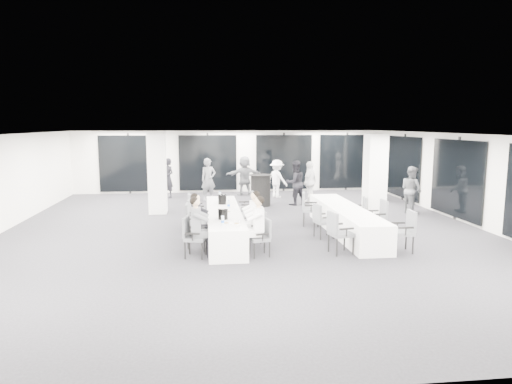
{
  "coord_description": "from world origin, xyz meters",
  "views": [
    {
      "loc": [
        -1.18,
        -12.83,
        3.1
      ],
      "look_at": [
        0.27,
        -0.2,
        1.2
      ],
      "focal_mm": 32.0,
      "sensor_mm": 36.0,
      "label": 1
    }
  ],
  "objects_px": {
    "chair_main_left_far": "(194,208)",
    "ice_bucket_near": "(223,214)",
    "standing_guest_e": "(382,179)",
    "chair_side_right_far": "(360,209)",
    "standing_guest_g": "(168,175)",
    "ice_bucket_far": "(222,199)",
    "chair_main_right_second": "(258,226)",
    "chair_side_right_mid": "(379,215)",
    "chair_side_left_mid": "(321,219)",
    "chair_main_left_fourth": "(194,214)",
    "chair_side_left_near": "(338,230)",
    "standing_guest_c": "(277,176)",
    "banquet_table_main": "(224,224)",
    "chair_main_left_second": "(193,232)",
    "banquet_table_side": "(346,220)",
    "chair_main_right_far": "(249,206)",
    "standing_guest_a": "(208,177)",
    "chair_main_right_fourth": "(252,212)",
    "chair_main_right_mid": "(255,219)",
    "chair_main_left_near": "(192,234)",
    "standing_guest_h": "(411,187)",
    "chair_main_right_near": "(263,235)",
    "standing_guest_b": "(295,180)",
    "cocktail_table": "(261,190)",
    "chair_side_left_far": "(308,207)",
    "standing_guest_d": "(310,179)",
    "chair_main_left_mid": "(193,220)"
  },
  "relations": [
    {
      "from": "chair_main_left_far",
      "to": "ice_bucket_near",
      "type": "relative_size",
      "value": 3.62
    },
    {
      "from": "chair_side_right_far",
      "to": "standing_guest_g",
      "type": "distance_m",
      "value": 8.68
    },
    {
      "from": "banquet_table_main",
      "to": "chair_main_left_second",
      "type": "distance_m",
      "value": 1.57
    },
    {
      "from": "chair_main_left_fourth",
      "to": "chair_side_left_near",
      "type": "height_order",
      "value": "chair_side_left_near"
    },
    {
      "from": "chair_side_left_near",
      "to": "standing_guest_c",
      "type": "xyz_separation_m",
      "value": [
        -0.08,
        8.64,
        0.32
      ]
    },
    {
      "from": "standing_guest_a",
      "to": "standing_guest_c",
      "type": "relative_size",
      "value": 1.08
    },
    {
      "from": "standing_guest_c",
      "to": "standing_guest_g",
      "type": "height_order",
      "value": "standing_guest_g"
    },
    {
      "from": "chair_side_right_far",
      "to": "standing_guest_a",
      "type": "height_order",
      "value": "standing_guest_a"
    },
    {
      "from": "chair_main_left_near",
      "to": "standing_guest_b",
      "type": "height_order",
      "value": "standing_guest_b"
    },
    {
      "from": "chair_side_left_far",
      "to": "standing_guest_a",
      "type": "bearing_deg",
      "value": -135.9
    },
    {
      "from": "standing_guest_a",
      "to": "ice_bucket_near",
      "type": "bearing_deg",
      "value": -110.47
    },
    {
      "from": "banquet_table_side",
      "to": "chair_main_right_far",
      "type": "xyz_separation_m",
      "value": [
        -2.64,
        1.5,
        0.21
      ]
    },
    {
      "from": "chair_main_left_near",
      "to": "chair_main_left_second",
      "type": "height_order",
      "value": "chair_main_left_near"
    },
    {
      "from": "chair_main_left_mid",
      "to": "chair_main_right_mid",
      "type": "height_order",
      "value": "chair_main_left_mid"
    },
    {
      "from": "banquet_table_side",
      "to": "chair_main_right_mid",
      "type": "distance_m",
      "value": 2.67
    },
    {
      "from": "chair_main_left_fourth",
      "to": "standing_guest_b",
      "type": "xyz_separation_m",
      "value": [
        3.78,
        4.07,
        0.43
      ]
    },
    {
      "from": "chair_main_right_mid",
      "to": "chair_main_right_fourth",
      "type": "height_order",
      "value": "chair_main_right_fourth"
    },
    {
      "from": "chair_main_left_second",
      "to": "chair_main_right_mid",
      "type": "bearing_deg",
      "value": 117.13
    },
    {
      "from": "chair_main_left_far",
      "to": "chair_side_right_mid",
      "type": "bearing_deg",
      "value": 66.11
    },
    {
      "from": "standing_guest_b",
      "to": "chair_side_left_far",
      "type": "bearing_deg",
      "value": 65.41
    },
    {
      "from": "chair_side_left_near",
      "to": "standing_guest_h",
      "type": "height_order",
      "value": "standing_guest_h"
    },
    {
      "from": "cocktail_table",
      "to": "standing_guest_e",
      "type": "distance_m",
      "value": 5.12
    },
    {
      "from": "standing_guest_d",
      "to": "ice_bucket_far",
      "type": "distance_m",
      "value": 5.56
    },
    {
      "from": "chair_main_right_near",
      "to": "standing_guest_b",
      "type": "distance_m",
      "value": 7.01
    },
    {
      "from": "ice_bucket_far",
      "to": "chair_side_left_mid",
      "type": "bearing_deg",
      "value": -27.55
    },
    {
      "from": "banquet_table_main",
      "to": "standing_guest_e",
      "type": "relative_size",
      "value": 2.83
    },
    {
      "from": "chair_main_left_near",
      "to": "standing_guest_h",
      "type": "bearing_deg",
      "value": 135.09
    },
    {
      "from": "chair_side_left_far",
      "to": "ice_bucket_near",
      "type": "xyz_separation_m",
      "value": [
        -2.71,
        -2.35,
        0.3
      ]
    },
    {
      "from": "ice_bucket_far",
      "to": "chair_main_right_second",
      "type": "bearing_deg",
      "value": -68.08
    },
    {
      "from": "banquet_table_main",
      "to": "chair_main_right_mid",
      "type": "bearing_deg",
      "value": -14.87
    },
    {
      "from": "chair_main_left_second",
      "to": "standing_guest_e",
      "type": "xyz_separation_m",
      "value": [
        7.5,
        6.74,
        0.39
      ]
    },
    {
      "from": "chair_main_left_far",
      "to": "standing_guest_e",
      "type": "height_order",
      "value": "standing_guest_e"
    },
    {
      "from": "chair_main_right_fourth",
      "to": "ice_bucket_near",
      "type": "relative_size",
      "value": 3.55
    },
    {
      "from": "standing_guest_c",
      "to": "banquet_table_main",
      "type": "bearing_deg",
      "value": 118.73
    },
    {
      "from": "chair_side_right_mid",
      "to": "chair_side_left_mid",
      "type": "bearing_deg",
      "value": 93.63
    },
    {
      "from": "chair_main_left_fourth",
      "to": "standing_guest_g",
      "type": "height_order",
      "value": "standing_guest_g"
    },
    {
      "from": "banquet_table_side",
      "to": "standing_guest_a",
      "type": "height_order",
      "value": "standing_guest_a"
    },
    {
      "from": "chair_main_right_second",
      "to": "chair_side_left_near",
      "type": "distance_m",
      "value": 2.01
    },
    {
      "from": "chair_main_left_fourth",
      "to": "standing_guest_d",
      "type": "relative_size",
      "value": 0.51
    },
    {
      "from": "banquet_table_main",
      "to": "standing_guest_a",
      "type": "relative_size",
      "value": 2.56
    },
    {
      "from": "chair_main_right_far",
      "to": "standing_guest_h",
      "type": "height_order",
      "value": "standing_guest_h"
    },
    {
      "from": "banquet_table_main",
      "to": "ice_bucket_near",
      "type": "distance_m",
      "value": 1.29
    },
    {
      "from": "standing_guest_g",
      "to": "chair_main_left_mid",
      "type": "bearing_deg",
      "value": -36.13
    },
    {
      "from": "chair_main_left_second",
      "to": "chair_main_left_near",
      "type": "bearing_deg",
      "value": -7.54
    },
    {
      "from": "chair_main_left_second",
      "to": "standing_guest_a",
      "type": "height_order",
      "value": "standing_guest_a"
    },
    {
      "from": "chair_main_right_mid",
      "to": "standing_guest_h",
      "type": "height_order",
      "value": "standing_guest_h"
    },
    {
      "from": "banquet_table_side",
      "to": "chair_side_left_far",
      "type": "height_order",
      "value": "chair_side_left_far"
    },
    {
      "from": "chair_main_right_mid",
      "to": "chair_side_right_far",
      "type": "distance_m",
      "value": 3.74
    },
    {
      "from": "cocktail_table",
      "to": "ice_bucket_far",
      "type": "relative_size",
      "value": 4.26
    },
    {
      "from": "chair_main_right_second",
      "to": "standing_guest_h",
      "type": "bearing_deg",
      "value": -64.5
    }
  ]
}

